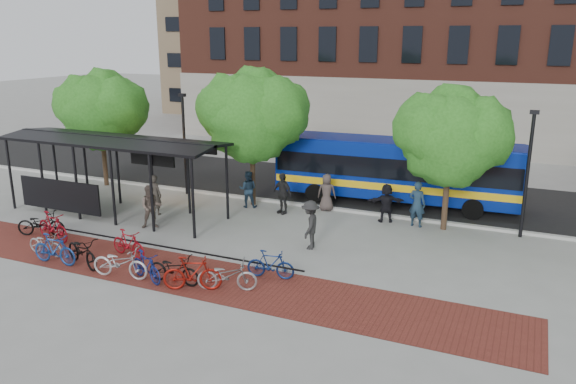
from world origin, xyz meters
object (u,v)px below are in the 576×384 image
at_px(tree_a, 102,107).
at_px(bike_7, 146,266).
at_px(bike_2, 45,244).
at_px(pedestrian_2, 248,189).
at_px(lamp_post_left, 184,141).
at_px(pedestrian_9, 310,225).
at_px(tree_b, 254,112).
at_px(bike_11, 271,264).
at_px(bike_0, 41,224).
at_px(bus_shelter, 111,149).
at_px(pedestrian_1, 155,195).
at_px(bike_5, 128,243).
at_px(pedestrian_6, 327,192).
at_px(pedestrian_5, 386,203).
at_px(lamp_post_right, 528,171).
at_px(bike_6, 120,263).
at_px(bike_9, 192,273).
at_px(bike_10, 227,275).
at_px(tree_c, 453,134).
at_px(bus, 396,168).
at_px(pedestrian_7, 417,204).
at_px(bike_3, 54,249).
at_px(bike_4, 82,251).
at_px(pedestrian_8, 151,207).
at_px(bike_8, 174,269).
at_px(bike_1, 53,226).
at_px(pedestrian_4, 282,193).

xyz_separation_m(tree_a, bike_7, (9.71, -9.31, -3.73)).
xyz_separation_m(bike_2, pedestrian_2, (4.06, 8.39, 0.44)).
relative_size(lamp_post_left, pedestrian_9, 2.71).
relative_size(tree_b, pedestrian_9, 3.42).
bearing_deg(bike_2, bike_11, -77.00).
bearing_deg(bike_0, pedestrian_2, -61.32).
bearing_deg(bus_shelter, pedestrian_1, 17.85).
relative_size(bike_5, pedestrian_6, 0.97).
bearing_deg(lamp_post_left, pedestrian_5, -1.71).
height_order(lamp_post_right, bike_6, lamp_post_right).
relative_size(bike_9, pedestrian_9, 1.01).
bearing_deg(bus_shelter, tree_b, 36.21).
bearing_deg(tree_a, bike_10, -35.29).
bearing_deg(tree_b, bike_0, -128.53).
distance_m(tree_c, bike_11, 9.47).
bearing_deg(tree_b, bike_10, -68.40).
bearing_deg(bus, bike_10, -105.36).
bearing_deg(pedestrian_9, pedestrian_7, 133.72).
distance_m(tree_a, pedestrian_1, 7.25).
height_order(bike_3, bike_4, bike_3).
bearing_deg(pedestrian_6, pedestrian_8, 29.94).
relative_size(bus_shelter, lamp_post_right, 2.07).
xyz_separation_m(lamp_post_right, bike_8, (-10.25, -9.35, -2.25)).
bearing_deg(lamp_post_right, bike_2, -150.21).
xyz_separation_m(bike_7, bike_9, (1.80, 0.00, 0.07)).
xyz_separation_m(pedestrian_1, pedestrian_2, (3.33, 2.70, -0.05)).
distance_m(bike_8, bike_11, 3.18).
bearing_deg(pedestrian_8, bike_7, -90.21).
bearing_deg(bike_11, tree_a, 51.06).
bearing_deg(bike_3, tree_a, 29.95).
xyz_separation_m(bike_9, pedestrian_1, (-5.93, 6.05, 0.36)).
height_order(bike_1, bike_9, bike_1).
xyz_separation_m(tree_c, bike_8, (-7.33, -9.10, -3.55)).
xyz_separation_m(bus_shelter, pedestrian_4, (7.01, 3.06, -2.05)).
xyz_separation_m(pedestrian_1, pedestrian_7, (11.19, 3.11, 0.06)).
distance_m(bike_6, bike_11, 5.04).
bearing_deg(bike_4, pedestrian_7, -26.90).
bearing_deg(bike_10, pedestrian_7, -46.48).
height_order(bike_0, bike_1, bike_1).
height_order(bus, bike_9, bus).
xyz_separation_m(tree_c, bike_1, (-14.09, -7.67, -3.48)).
height_order(bike_2, bike_10, bike_10).
distance_m(bike_3, pedestrian_1, 6.23).
height_order(tree_c, pedestrian_9, tree_c).
bearing_deg(tree_a, bike_5, -45.24).
relative_size(bike_0, pedestrian_6, 1.12).
xyz_separation_m(lamp_post_right, bike_6, (-12.16, -9.71, -2.21)).
height_order(bike_7, pedestrian_4, pedestrian_4).
height_order(pedestrian_5, pedestrian_8, pedestrian_8).
relative_size(bike_5, bike_7, 1.01).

